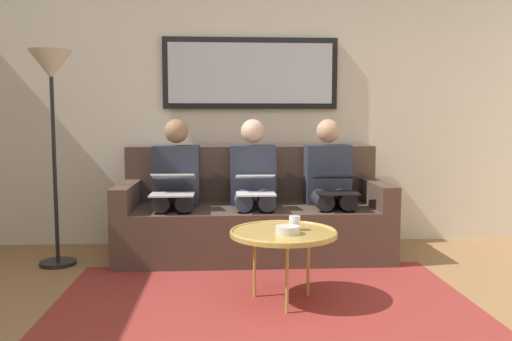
% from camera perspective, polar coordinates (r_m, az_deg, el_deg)
% --- Properties ---
extents(wall_rear, '(6.00, 0.12, 2.60)m').
position_cam_1_polar(wall_rear, '(4.88, -0.65, 7.47)').
color(wall_rear, beige).
rests_on(wall_rear, ground_plane).
extents(area_rug, '(2.60, 1.80, 0.01)m').
position_cam_1_polar(area_rug, '(3.33, 0.91, -14.33)').
color(area_rug, maroon).
rests_on(area_rug, ground_plane).
extents(couch, '(2.20, 0.90, 0.90)m').
position_cam_1_polar(couch, '(4.47, -0.33, -5.08)').
color(couch, '#4C382D').
rests_on(couch, ground_plane).
extents(framed_mirror, '(1.57, 0.05, 0.64)m').
position_cam_1_polar(framed_mirror, '(4.80, -0.59, 10.49)').
color(framed_mirror, black).
extents(coffee_table, '(0.66, 0.66, 0.46)m').
position_cam_1_polar(coffee_table, '(3.27, 2.99, -6.84)').
color(coffee_table, tan).
rests_on(coffee_table, ground_plane).
extents(cup, '(0.07, 0.07, 0.09)m').
position_cam_1_polar(cup, '(3.30, 4.21, -5.71)').
color(cup, silver).
rests_on(cup, coffee_table).
extents(bowl, '(0.15, 0.15, 0.05)m').
position_cam_1_polar(bowl, '(3.19, 3.43, -6.46)').
color(bowl, beige).
rests_on(bowl, coffee_table).
extents(person_left, '(0.38, 0.58, 1.14)m').
position_cam_1_polar(person_left, '(4.44, 7.99, -1.33)').
color(person_left, '#2D3342').
rests_on(person_left, couch).
extents(laptop_black, '(0.32, 0.34, 0.14)m').
position_cam_1_polar(laptop_black, '(4.20, 8.67, -1.45)').
color(laptop_black, black).
extents(person_middle, '(0.38, 0.58, 1.14)m').
position_cam_1_polar(person_middle, '(4.36, -0.28, -1.40)').
color(person_middle, '#2D3342').
rests_on(person_middle, couch).
extents(laptop_white, '(0.30, 0.36, 0.15)m').
position_cam_1_polar(laptop_white, '(4.12, -0.09, -1.49)').
color(laptop_white, white).
extents(person_right, '(0.38, 0.58, 1.14)m').
position_cam_1_polar(person_right, '(4.37, -8.68, -1.45)').
color(person_right, '#2D3342').
rests_on(person_right, couch).
extents(laptop_silver, '(0.33, 0.38, 0.16)m').
position_cam_1_polar(laptop_silver, '(4.14, -8.98, -1.52)').
color(laptop_silver, silver).
extents(standing_lamp, '(0.32, 0.32, 1.66)m').
position_cam_1_polar(standing_lamp, '(4.33, -21.28, 8.28)').
color(standing_lamp, black).
rests_on(standing_lamp, ground_plane).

